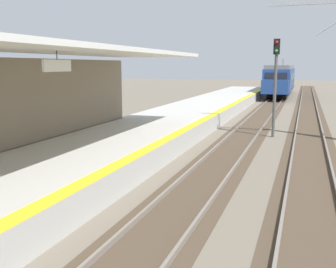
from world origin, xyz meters
TOP-DOWN VIEW (x-y plane):
  - station_platform at (-2.50, 16.00)m, footprint 5.00×80.00m
  - track_pair_nearest_platform at (1.90, 20.00)m, footprint 2.34×120.00m
  - track_pair_middle at (5.30, 20.00)m, footprint 2.34×120.00m
  - approaching_train at (1.90, 52.10)m, footprint 2.93×19.60m
  - rail_signal_post at (3.42, 20.65)m, footprint 0.32×0.34m

SIDE VIEW (x-z plane):
  - track_pair_nearest_platform at x=1.90m, z-range -0.03..0.13m
  - track_pair_middle at x=5.30m, z-range -0.03..0.13m
  - station_platform at x=-2.50m, z-range 0.00..0.90m
  - approaching_train at x=1.90m, z-range -0.20..4.56m
  - rail_signal_post at x=3.42m, z-range 0.59..5.79m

